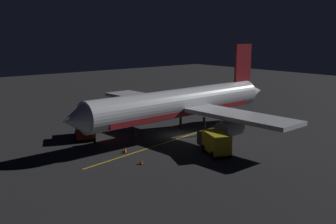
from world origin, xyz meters
The scene contains 10 objects.
ground_plane centered at (0.00, 0.00, -0.10)m, with size 180.00×180.00×0.20m, color #272729.
apron_guide_stripe centered at (-1.69, 4.00, 0.00)m, with size 0.24×25.95×0.01m, color gold.
airliner centered at (0.02, -0.60, 4.27)m, with size 33.18×35.79×12.05m.
baggage_truck centered at (6.96, 10.71, 1.29)m, with size 5.80×4.18×2.59m.
catering_truck centered at (-8.88, 2.45, 1.31)m, with size 6.05×4.22×2.61m.
ground_crew_worker centered at (3.53, 11.06, 0.89)m, with size 0.40×0.40×1.74m.
traffic_cone_near_left centered at (-1.60, 9.91, 0.25)m, with size 0.50×0.50×0.55m.
traffic_cone_near_right centered at (-6.55, 11.19, 0.25)m, with size 0.50×0.50×0.55m.
traffic_cone_under_wing centered at (-2.09, 10.29, 0.25)m, with size 0.50×0.50×0.55m.
traffic_cone_far centered at (3.58, 4.68, 0.25)m, with size 0.50×0.50×0.55m.
Camera 1 is at (-39.46, 35.04, 13.74)m, focal length 42.69 mm.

